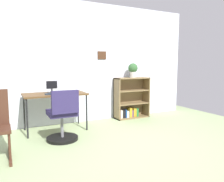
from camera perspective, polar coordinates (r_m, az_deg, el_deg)
The scene contains 8 objects.
ground_plane at distance 3.19m, azimuth 7.07°, elevation -16.28°, with size 6.24×6.24×0.00m, color #97AC78.
wall_back at distance 4.87m, azimuth -6.92°, elevation 7.26°, with size 5.20×0.12×2.58m.
desk at distance 4.28m, azimuth -14.59°, elevation -1.29°, with size 1.15×0.61×0.71m.
monitor at distance 4.33m, azimuth -15.36°, elevation 0.92°, with size 0.20×0.16×0.23m.
keyboard at distance 4.15m, azimuth -14.08°, elevation -0.66°, with size 0.43×0.12×0.02m, color #1D2835.
office_chair at distance 3.69m, azimuth -12.66°, elevation -7.16°, with size 0.52×0.55×0.86m.
bookshelf_low at distance 5.21m, azimuth 4.78°, elevation -2.31°, with size 0.83×0.30×0.95m.
potted_plant_on_shelf at distance 5.11m, azimuth 5.45°, elevation 5.61°, with size 0.22×0.22×0.33m.
Camera 1 is at (-1.64, -2.44, 1.26)m, focal length 35.21 mm.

